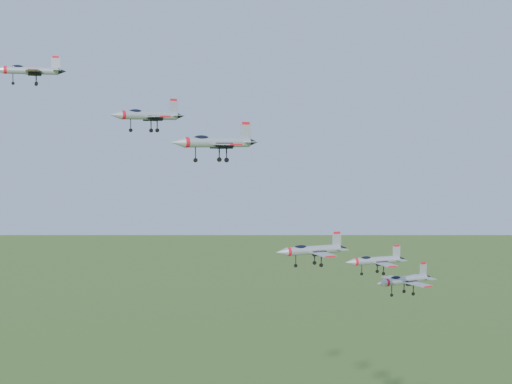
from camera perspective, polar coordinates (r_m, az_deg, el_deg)
name	(u,v)px	position (r m, az deg, el deg)	size (l,w,h in m)	color
jet_lead	(29,70)	(114.33, -17.71, 9.26)	(10.77, 8.90, 2.88)	#959AA0
jet_left_high	(147,115)	(101.65, -8.72, 6.10)	(11.39, 9.57, 3.06)	#959AA0
jet_right_high	(215,142)	(91.37, -3.33, 4.01)	(12.32, 10.23, 3.29)	#959AA0
jet_left_low	(311,250)	(121.42, 4.44, -4.64)	(13.49, 11.08, 3.61)	#959AA0
jet_right_low	(375,260)	(110.53, 9.49, -5.42)	(10.40, 8.55, 2.79)	#959AA0
jet_trail	(404,280)	(126.68, 11.73, -6.90)	(12.63, 10.58, 3.38)	#959AA0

